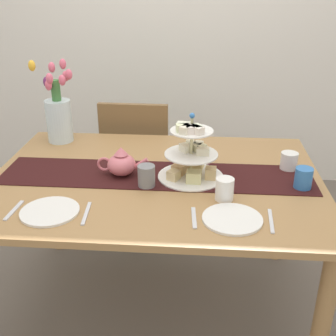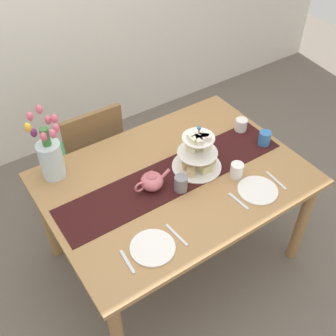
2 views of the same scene
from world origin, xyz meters
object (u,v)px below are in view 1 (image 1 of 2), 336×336
Objects in this scene: cream_jug at (289,161)px; fork_left at (14,210)px; fork_right at (194,218)px; tulip_vase at (58,114)px; mug_orange at (303,178)px; mug_white_text at (225,189)px; knife_left at (86,213)px; teapot at (121,164)px; mug_grey at (146,176)px; knife_right at (271,221)px; tiered_cake_stand at (192,157)px; dining_table at (156,196)px; dinner_plate_right at (232,219)px; dinner_plate_left at (50,211)px; chair_left at (138,159)px.

cream_jug is 0.57× the size of fork_left.
fork_left and fork_right have the same top height.
tulip_vase reaches higher than mug_orange.
fork_left is 0.84m from mug_white_text.
knife_left is at bearing 0.00° from fork_left.
cream_jug reaches higher than fork_left.
teapot is 0.52× the size of tulip_vase.
tulip_vase is 1.08m from mug_white_text.
mug_grey is (0.20, 0.25, 0.05)m from knife_left.
teapot is at bearing 150.69° from knife_right.
tiered_cake_stand reaches higher than fork_right.
knife_right is 1.79× the size of mug_orange.
dining_table is 0.23m from teapot.
tulip_vase is at bearing 150.59° from tiered_cake_stand.
fork_right is 1.58× the size of mug_orange.
mug_orange is at bearing -82.42° from cream_jug.
knife_right is at bearing 0.00° from fork_left.
mug_orange is at bearing -21.60° from tulip_vase.
dining_table is 0.64m from fork_left.
teapot is 2.51× the size of mug_orange.
dinner_plate_right reaches higher than knife_left.
mug_white_text is (0.30, -0.19, 0.15)m from dining_table.
fork_left is (-0.53, -0.35, 0.10)m from dining_table.
mug_grey is at bearing 26.95° from fork_left.
dinner_plate_left is 1.35× the size of knife_left.
mug_grey is (-0.50, 0.25, 0.05)m from knife_right.
mug_grey is at bearing -160.53° from cream_jug.
dining_table is 10.07× the size of fork_left.
mug_grey is (0.17, -0.88, 0.31)m from chair_left.
knife_right is 0.56m from mug_grey.
mug_grey reaches higher than dinner_plate_left.
dinner_plate_right reaches higher than dining_table.
teapot is at bearing 175.24° from mug_orange.
knife_right is 0.34m from mug_orange.
cream_jug is at bearing -38.10° from chair_left.
mug_orange is at bearing 13.79° from fork_left.
cream_jug is (1.20, -0.29, -0.11)m from tulip_vase.
tulip_vase is 0.86m from knife_left.
dinner_plate_right is (0.71, 0.00, 0.00)m from dinner_plate_left.
dining_table is 6.57× the size of dinner_plate_right.
knife_left is 0.56m from dinner_plate_right.
knife_right is (1.00, 0.00, 0.00)m from fork_left.
dinner_plate_right is 2.42× the size of mug_orange.
teapot is at bearing 157.17° from mug_white_text.
fork_right is 0.88× the size of knife_right.
chair_left is at bearing 108.92° from fork_right.
knife_left is 0.42m from fork_right.
knife_left is (0.14, 0.00, -0.00)m from dinner_plate_left.
tiered_cake_stand is 0.22m from mug_grey.
mug_grey is (-0.21, 0.25, 0.05)m from fork_right.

